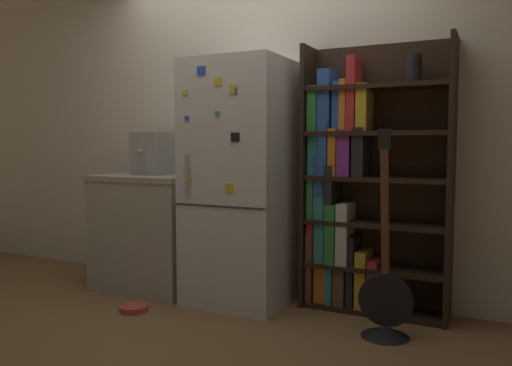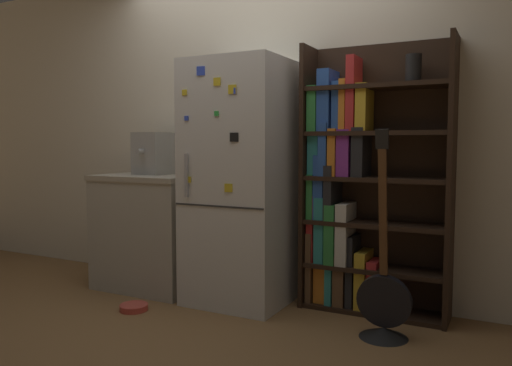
% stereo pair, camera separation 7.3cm
% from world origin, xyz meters
% --- Properties ---
extents(ground_plane, '(16.00, 16.00, 0.00)m').
position_xyz_m(ground_plane, '(0.00, 0.00, 0.00)').
color(ground_plane, olive).
extents(wall_back, '(8.00, 0.05, 2.60)m').
position_xyz_m(wall_back, '(0.00, 0.47, 1.30)').
color(wall_back, beige).
rests_on(wall_back, ground_plane).
extents(refrigerator, '(0.70, 0.68, 1.74)m').
position_xyz_m(refrigerator, '(-0.00, 0.12, 0.87)').
color(refrigerator, white).
rests_on(refrigerator, ground_plane).
extents(bookshelf, '(0.98, 0.31, 1.83)m').
position_xyz_m(bookshelf, '(0.79, 0.32, 0.83)').
color(bookshelf, black).
rests_on(bookshelf, ground_plane).
extents(kitchen_counter, '(0.84, 0.66, 0.90)m').
position_xyz_m(kitchen_counter, '(-0.81, 0.13, 0.45)').
color(kitchen_counter, '#BCB7A8').
rests_on(kitchen_counter, ground_plane).
extents(espresso_machine, '(0.24, 0.37, 0.34)m').
position_xyz_m(espresso_machine, '(-0.84, 0.19, 1.07)').
color(espresso_machine, '#A5A39E').
rests_on(espresso_machine, kitchen_counter).
extents(guitar, '(0.32, 0.30, 1.23)m').
position_xyz_m(guitar, '(1.09, -0.13, 0.18)').
color(guitar, black).
rests_on(guitar, ground_plane).
extents(pet_bowl, '(0.20, 0.20, 0.04)m').
position_xyz_m(pet_bowl, '(-0.56, -0.42, 0.02)').
color(pet_bowl, '#D84C3F').
rests_on(pet_bowl, ground_plane).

